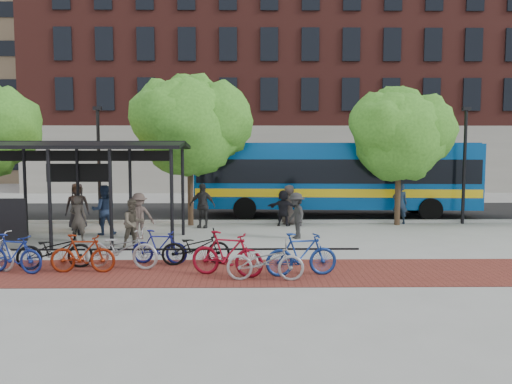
{
  "coord_description": "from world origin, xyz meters",
  "views": [
    {
      "loc": [
        -0.43,
        -18.18,
        3.33
      ],
      "look_at": [
        -0.19,
        1.55,
        1.6
      ],
      "focal_mm": 35.0,
      "sensor_mm": 36.0,
      "label": 1
    }
  ],
  "objects_px": {
    "bike_4": "(55,250)",
    "bike_11": "(301,254)",
    "bus_shelter": "(32,158)",
    "bike_8": "(196,247)",
    "bike_7": "(159,247)",
    "pedestrian_4": "(202,205)",
    "bike_3": "(13,254)",
    "pedestrian_9": "(296,216)",
    "pedestrian_5": "(283,208)",
    "pedestrian_7": "(400,204)",
    "bike_6": "(121,248)",
    "pedestrian_8": "(133,223)",
    "pedestrian_1": "(78,218)",
    "pedestrian_0": "(77,206)",
    "pedestrian_3": "(139,216)",
    "bus": "(334,174)",
    "lamp_post_left": "(99,162)",
    "pedestrian_2": "(104,210)",
    "pedestrian_6": "(289,204)",
    "lamp_post_right": "(465,162)",
    "tree_b": "(192,122)",
    "bike_9": "(227,254)",
    "bike_10": "(265,261)",
    "bike_5": "(83,254)",
    "tree_c": "(401,131)"
  },
  "relations": [
    {
      "from": "bike_4",
      "to": "bike_11",
      "type": "bearing_deg",
      "value": -108.41
    },
    {
      "from": "bus_shelter",
      "to": "bike_8",
      "type": "relative_size",
      "value": 5.46
    },
    {
      "from": "bike_7",
      "to": "pedestrian_4",
      "type": "xyz_separation_m",
      "value": [
        0.62,
        6.6,
        0.44
      ]
    },
    {
      "from": "bike_8",
      "to": "bike_11",
      "type": "height_order",
      "value": "bike_11"
    },
    {
      "from": "bike_3",
      "to": "pedestrian_9",
      "type": "height_order",
      "value": "pedestrian_9"
    },
    {
      "from": "pedestrian_5",
      "to": "pedestrian_7",
      "type": "relative_size",
      "value": 0.87
    },
    {
      "from": "bike_6",
      "to": "pedestrian_9",
      "type": "relative_size",
      "value": 1.27
    },
    {
      "from": "bike_3",
      "to": "pedestrian_8",
      "type": "distance_m",
      "value": 4.26
    },
    {
      "from": "bike_11",
      "to": "pedestrian_1",
      "type": "bearing_deg",
      "value": 46.85
    },
    {
      "from": "pedestrian_0",
      "to": "pedestrian_3",
      "type": "distance_m",
      "value": 3.68
    },
    {
      "from": "bus_shelter",
      "to": "bus",
      "type": "height_order",
      "value": "bus_shelter"
    },
    {
      "from": "lamp_post_left",
      "to": "bike_7",
      "type": "relative_size",
      "value": 3.11
    },
    {
      "from": "bike_3",
      "to": "bike_11",
      "type": "bearing_deg",
      "value": -78.37
    },
    {
      "from": "bike_11",
      "to": "bus",
      "type": "bearing_deg",
      "value": -22.97
    },
    {
      "from": "bike_11",
      "to": "pedestrian_0",
      "type": "bearing_deg",
      "value": 38.54
    },
    {
      "from": "bike_3",
      "to": "bike_8",
      "type": "relative_size",
      "value": 0.91
    },
    {
      "from": "pedestrian_2",
      "to": "pedestrian_6",
      "type": "relative_size",
      "value": 1.11
    },
    {
      "from": "bus_shelter",
      "to": "bike_3",
      "type": "bearing_deg",
      "value": -73.0
    },
    {
      "from": "lamp_post_right",
      "to": "pedestrian_9",
      "type": "xyz_separation_m",
      "value": [
        -7.72,
        -3.52,
        -1.89
      ]
    },
    {
      "from": "bike_7",
      "to": "pedestrian_0",
      "type": "bearing_deg",
      "value": 43.67
    },
    {
      "from": "bike_4",
      "to": "bike_8",
      "type": "height_order",
      "value": "bike_4"
    },
    {
      "from": "pedestrian_3",
      "to": "pedestrian_9",
      "type": "height_order",
      "value": "pedestrian_9"
    },
    {
      "from": "lamp_post_left",
      "to": "pedestrian_1",
      "type": "relative_size",
      "value": 3.1
    },
    {
      "from": "tree_b",
      "to": "bike_9",
      "type": "height_order",
      "value": "tree_b"
    },
    {
      "from": "lamp_post_right",
      "to": "lamp_post_left",
      "type": "bearing_deg",
      "value": 180.0
    },
    {
      "from": "bike_10",
      "to": "pedestrian_3",
      "type": "bearing_deg",
      "value": 39.67
    },
    {
      "from": "pedestrian_6",
      "to": "pedestrian_7",
      "type": "height_order",
      "value": "pedestrian_7"
    },
    {
      "from": "lamp_post_right",
      "to": "bike_6",
      "type": "distance_m",
      "value": 15.49
    },
    {
      "from": "bike_5",
      "to": "pedestrian_6",
      "type": "distance_m",
      "value": 10.6
    },
    {
      "from": "bus_shelter",
      "to": "bike_4",
      "type": "relative_size",
      "value": 5.25
    },
    {
      "from": "bike_4",
      "to": "pedestrian_1",
      "type": "bearing_deg",
      "value": -0.54
    },
    {
      "from": "bus",
      "to": "pedestrian_9",
      "type": "relative_size",
      "value": 7.88
    },
    {
      "from": "pedestrian_3",
      "to": "pedestrian_4",
      "type": "height_order",
      "value": "pedestrian_4"
    },
    {
      "from": "lamp_post_left",
      "to": "bus",
      "type": "xyz_separation_m",
      "value": [
        10.67,
        2.42,
        -0.69
      ]
    },
    {
      "from": "pedestrian_6",
      "to": "pedestrian_4",
      "type": "bearing_deg",
      "value": 40.49
    },
    {
      "from": "bus",
      "to": "pedestrian_7",
      "type": "relative_size",
      "value": 7.49
    },
    {
      "from": "lamp_post_left",
      "to": "tree_b",
      "type": "bearing_deg",
      "value": -3.5
    },
    {
      "from": "pedestrian_4",
      "to": "tree_b",
      "type": "bearing_deg",
      "value": 134.74
    },
    {
      "from": "bus_shelter",
      "to": "pedestrian_8",
      "type": "xyz_separation_m",
      "value": [
        3.78,
        -1.02,
        -2.19
      ]
    },
    {
      "from": "bike_9",
      "to": "pedestrian_7",
      "type": "xyz_separation_m",
      "value": [
        7.23,
        9.02,
        0.3
      ]
    },
    {
      "from": "bike_8",
      "to": "bike_4",
      "type": "bearing_deg",
      "value": 87.97
    },
    {
      "from": "pedestrian_2",
      "to": "bike_8",
      "type": "bearing_deg",
      "value": 109.78
    },
    {
      "from": "pedestrian_1",
      "to": "pedestrian_9",
      "type": "distance_m",
      "value": 7.89
    },
    {
      "from": "tree_c",
      "to": "pedestrian_1",
      "type": "relative_size",
      "value": 3.59
    },
    {
      "from": "bus_shelter",
      "to": "bike_5",
      "type": "xyz_separation_m",
      "value": [
        3.23,
        -4.52,
        -2.47
      ]
    },
    {
      "from": "bike_5",
      "to": "bike_9",
      "type": "height_order",
      "value": "bike_9"
    },
    {
      "from": "pedestrian_4",
      "to": "bus_shelter",
      "type": "bearing_deg",
      "value": -140.03
    },
    {
      "from": "bike_8",
      "to": "bike_11",
      "type": "xyz_separation_m",
      "value": [
        2.89,
        -1.3,
        0.06
      ]
    },
    {
      "from": "pedestrian_4",
      "to": "pedestrian_2",
      "type": "bearing_deg",
      "value": -144.22
    },
    {
      "from": "bike_6",
      "to": "bike_3",
      "type": "bearing_deg",
      "value": 110.38
    }
  ]
}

